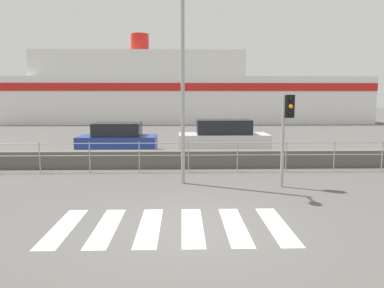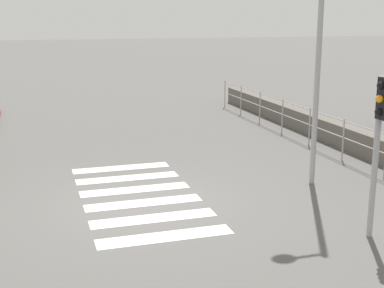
# 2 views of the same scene
# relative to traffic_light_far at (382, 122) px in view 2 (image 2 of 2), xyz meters

# --- Properties ---
(ground_plane) EXTENTS (160.00, 160.00, 0.00)m
(ground_plane) POSITION_rel_traffic_light_far_xyz_m (-2.88, -3.39, -2.04)
(ground_plane) COLOR #565451
(crosswalk) EXTENTS (4.95, 2.40, 0.01)m
(crosswalk) POSITION_rel_traffic_light_far_xyz_m (-3.36, -3.39, -2.04)
(crosswalk) COLOR silver
(crosswalk) RESTS_ON ground_plane
(traffic_light_far) EXTENTS (0.34, 0.32, 2.77)m
(traffic_light_far) POSITION_rel_traffic_light_far_xyz_m (0.00, 0.00, 0.00)
(traffic_light_far) COLOR #9EA0A3
(traffic_light_far) RESTS_ON ground_plane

